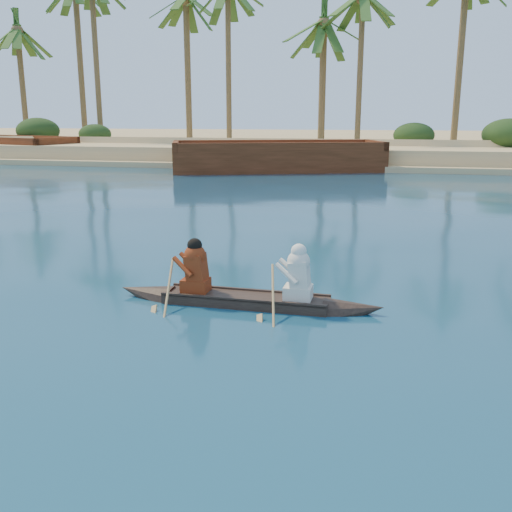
# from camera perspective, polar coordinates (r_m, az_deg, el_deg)

# --- Properties ---
(ground) EXTENTS (160.00, 160.00, 0.00)m
(ground) POSITION_cam_1_polar(r_m,az_deg,el_deg) (15.58, -11.59, 0.87)
(ground) COLOR #0A2545
(ground) RESTS_ON ground
(sandy_embankment) EXTENTS (150.00, 51.00, 1.50)m
(sandy_embankment) POSITION_cam_1_polar(r_m,az_deg,el_deg) (61.11, 6.82, 11.10)
(sandy_embankment) COLOR #E0BE7E
(sandy_embankment) RESTS_ON ground
(palm_grove) EXTENTS (110.00, 14.00, 16.00)m
(palm_grove) POSITION_cam_1_polar(r_m,az_deg,el_deg) (49.44, 5.55, 19.16)
(palm_grove) COLOR #2D521D
(palm_grove) RESTS_ON ground
(shrub_cluster) EXTENTS (100.00, 6.00, 2.40)m
(shrub_cluster) POSITION_cam_1_polar(r_m,az_deg,el_deg) (45.82, 4.79, 11.08)
(shrub_cluster) COLOR #1D3613
(shrub_cluster) RESTS_ON ground
(canoe) EXTENTS (5.08, 0.79, 1.40)m
(canoe) POSITION_cam_1_polar(r_m,az_deg,el_deg) (10.60, -1.03, -3.50)
(canoe) COLOR #3F2B22
(canoe) RESTS_ON ground
(barge_left) EXTENTS (13.45, 7.61, 2.13)m
(barge_left) POSITION_cam_1_polar(r_m,az_deg,el_deg) (50.72, -23.99, 9.70)
(barge_left) COLOR brown
(barge_left) RESTS_ON ground
(barge_mid) EXTENTS (13.73, 8.34, 2.17)m
(barge_mid) POSITION_cam_1_polar(r_m,az_deg,el_deg) (36.53, 2.15, 9.71)
(barge_mid) COLOR brown
(barge_mid) RESTS_ON ground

